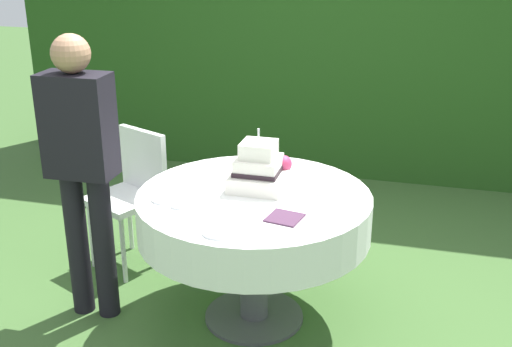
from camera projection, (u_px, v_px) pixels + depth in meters
name	position (u px, v px, depth m)	size (l,w,h in m)	color
ground_plane	(254.00, 317.00, 3.63)	(20.00, 20.00, 0.00)	#3D602D
foliage_hedge	(334.00, 21.00, 5.56)	(5.76, 0.64, 2.68)	#234C19
cake_table	(254.00, 216.00, 3.41)	(1.26, 1.26, 0.77)	#4C4C51
wedding_cake	(259.00, 170.00, 3.41)	(0.31, 0.31, 0.34)	white
serving_plate_near	(162.00, 200.00, 3.28)	(0.11, 0.11, 0.01)	white
serving_plate_far	(218.00, 232.00, 2.92)	(0.15, 0.15, 0.01)	white
serving_plate_left	(321.00, 190.00, 3.40)	(0.14, 0.14, 0.01)	white
serving_plate_right	(181.00, 205.00, 3.21)	(0.10, 0.10, 0.01)	white
napkin_stack	(285.00, 218.00, 3.07)	(0.16, 0.16, 0.01)	#4C2D47
garden_chair	(133.00, 185.00, 4.08)	(0.53, 0.53, 0.89)	white
standing_person	(82.00, 161.00, 3.36)	(0.36, 0.21, 1.60)	black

